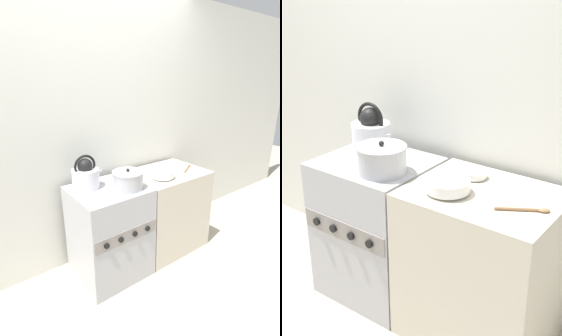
# 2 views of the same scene
# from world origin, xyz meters

# --- Properties ---
(ground_plane) EXTENTS (12.00, 12.00, 0.00)m
(ground_plane) POSITION_xyz_m (0.00, 0.00, 0.00)
(ground_plane) COLOR #B2A893
(wall_back) EXTENTS (7.00, 0.06, 2.50)m
(wall_back) POSITION_xyz_m (0.00, 0.65, 1.25)
(wall_back) COLOR silver
(wall_back) RESTS_ON ground_plane
(stove) EXTENTS (0.61, 0.57, 0.84)m
(stove) POSITION_xyz_m (0.00, 0.27, 0.42)
(stove) COLOR #B2B2B7
(stove) RESTS_ON ground_plane
(counter) EXTENTS (0.74, 0.58, 0.83)m
(counter) POSITION_xyz_m (0.69, 0.29, 0.42)
(counter) COLOR beige
(counter) RESTS_ON ground_plane
(kettle) EXTENTS (0.28, 0.23, 0.29)m
(kettle) POSITION_xyz_m (-0.13, 0.40, 0.95)
(kettle) COLOR silver
(kettle) RESTS_ON stove
(cooking_pot) EXTENTS (0.26, 0.26, 0.17)m
(cooking_pot) POSITION_xyz_m (0.14, 0.18, 0.91)
(cooking_pot) COLOR #B2B2B7
(cooking_pot) RESTS_ON stove
(enamel_bowl) EXTENTS (0.22, 0.22, 0.07)m
(enamel_bowl) POSITION_xyz_m (0.54, 0.19, 0.87)
(enamel_bowl) COLOR white
(enamel_bowl) RESTS_ON counter
(small_ceramic_bowl) EXTENTS (0.14, 0.14, 0.04)m
(small_ceramic_bowl) POSITION_xyz_m (0.55, 0.42, 0.85)
(small_ceramic_bowl) COLOR white
(small_ceramic_bowl) RESTS_ON counter
(wooden_spoon) EXTENTS (0.22, 0.15, 0.02)m
(wooden_spoon) POSITION_xyz_m (0.92, 0.24, 0.84)
(wooden_spoon) COLOR olive
(wooden_spoon) RESTS_ON counter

